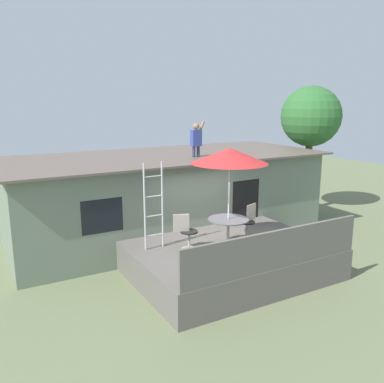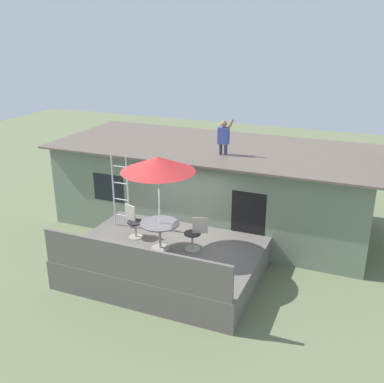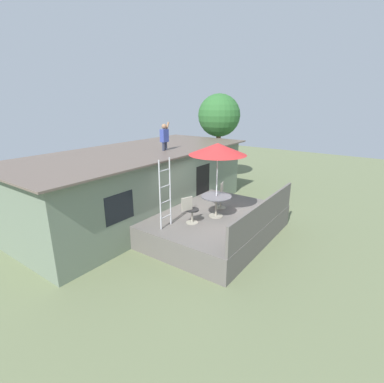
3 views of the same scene
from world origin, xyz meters
name	(u,v)px [view 1 (image 1 of 3)]	position (x,y,z in m)	size (l,w,h in m)	color
ground_plane	(227,272)	(0.00, 0.00, 0.00)	(40.00, 40.00, 0.00)	#66704C
house	(167,195)	(0.00, 3.60, 1.37)	(10.50, 4.50, 2.72)	slate
deck	(227,258)	(0.00, 0.00, 0.40)	(4.96, 3.87, 0.80)	#605B56
deck_railing	(276,250)	(0.00, -1.88, 1.25)	(4.86, 0.08, 0.90)	#605B56
patio_table	(228,225)	(-0.13, -0.20, 1.39)	(1.04, 1.04, 0.74)	#A59E8C
patio_umbrella	(230,156)	(-0.13, -0.20, 3.15)	(1.90, 1.90, 2.54)	silver
step_ladder	(154,206)	(-1.80, 0.65, 1.90)	(0.52, 0.04, 2.20)	silver
person_figure	(196,137)	(0.62, 2.70, 3.33)	(0.47, 0.20, 1.11)	#33384C
patio_chair_left	(186,232)	(-1.13, 0.18, 1.26)	(0.60, 0.44, 0.92)	#A59E8C
patio_chair_right	(248,222)	(0.75, 0.11, 1.26)	(0.60, 0.44, 0.92)	#A59E8C
backyard_tree	(311,117)	(6.35, 3.57, 3.79)	(2.37, 2.37, 5.02)	brown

